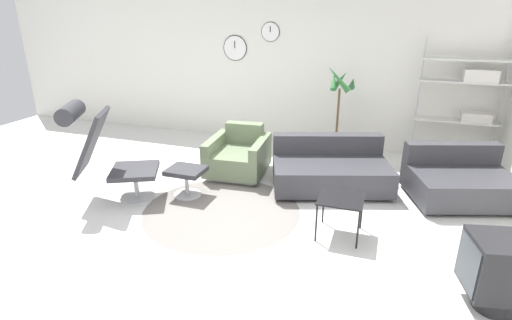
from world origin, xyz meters
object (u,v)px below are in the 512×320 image
Objects in this scene: potted_plant at (337,128)px; side_table at (341,201)px; ottoman at (186,176)px; couch_low at (330,170)px; shelf_unit at (471,91)px; lounge_chair at (101,145)px; armchair_red at (239,157)px; crt_television at (501,271)px; couch_second at (460,182)px.

side_table is at bearing -80.70° from potted_plant.
ottoman is 2.67m from potted_plant.
shelf_unit is (1.76, 1.51, 0.91)m from couch_low.
lounge_chair is 1.10m from ottoman.
lounge_chair is at bearing -177.98° from side_table.
armchair_red is 1.52× the size of crt_television.
armchair_red is at bearing 69.22° from ottoman.
crt_television is at bearing -91.84° from shelf_unit.
couch_low is at bearing 90.57° from lounge_chair.
couch_low is 1.15× the size of potted_plant.
couch_low is at bearing -13.12° from couch_second.
couch_second reaches higher than crt_television.
armchair_red is (1.25, 1.38, -0.47)m from lounge_chair.
crt_television is 0.33× the size of shelf_unit.
lounge_chair is at bearing 0.79° from couch_second.
potted_plant is at bearing -172.01° from shelf_unit.
armchair_red is 3.61m from crt_television.
ottoman is 0.24× the size of shelf_unit.
potted_plant is 0.79× the size of shelf_unit.
armchair_red is 3.54m from shelf_unit.
armchair_red is 0.56× the size of couch_low.
lounge_chair is 0.72× the size of couch_low.
potted_plant is at bearing 52.89° from ottoman.
crt_television is (4.25, -0.62, -0.37)m from lounge_chair.
lounge_chair reaches higher than ottoman.
potted_plant is (-0.40, 2.46, 0.09)m from side_table.
potted_plant is (-0.10, 1.25, 0.25)m from couch_low.
crt_television is (3.00, -2.00, 0.10)m from armchair_red.
ottoman is 1.91m from couch_low.
lounge_chair is 2.70× the size of ottoman.
side_table is at bearing -118.22° from shelf_unit.
shelf_unit reaches higher than side_table.
lounge_chair is at bearing -153.73° from ottoman.
couch_second is 3.14× the size of side_table.
crt_television is (0.04, -2.09, 0.12)m from couch_second.
potted_plant reaches higher than lounge_chair.
armchair_red reaches higher than side_table.
armchair_red reaches higher than ottoman.
shelf_unit reaches higher than couch_low.
couch_low is 2.73× the size of crt_television.
couch_low is (1.35, -0.06, -0.02)m from armchair_red.
couch_low reaches higher than ottoman.
shelf_unit reaches higher than lounge_chair.
side_table is (2.90, 0.10, -0.33)m from lounge_chair.
lounge_chair is 2.95m from couch_low.
couch_low is 2.55m from crt_television.
ottoman is 1.00m from armchair_red.
shelf_unit is (0.11, 3.45, 0.79)m from crt_television.
armchair_red is at bearing -16.72° from couch_second.
armchair_red is 2.09m from side_table.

